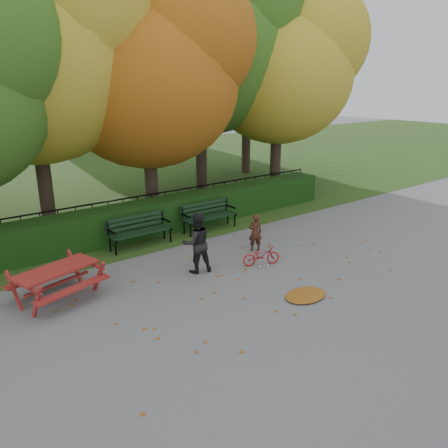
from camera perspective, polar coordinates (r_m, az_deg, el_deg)
ground at (r=10.53m, az=4.86°, el=-6.98°), size 90.00×90.00×0.00m
grass_strip at (r=22.43m, az=-20.06°, el=5.48°), size 90.00×90.00×0.00m
building_right at (r=37.92m, az=-16.03°, el=19.68°), size 9.00×6.00×12.00m
hedge at (r=13.79m, az=-7.76°, el=1.22°), size 13.00×0.90×1.00m
iron_fence at (r=14.45m, az=-9.36°, el=2.08°), size 14.00×0.04×1.02m
tree_b at (r=14.37m, az=-22.58°, el=20.57°), size 6.72×6.40×8.79m
tree_c at (r=14.90m, az=-8.55°, el=19.28°), size 6.30×6.00×8.00m
tree_d at (r=17.69m, az=-1.59°, el=22.98°), size 7.14×6.80×9.58m
tree_e at (r=18.26m, az=8.49°, el=19.82°), size 6.09×5.80×8.16m
tree_g at (r=22.41m, az=4.19°, el=20.32°), size 6.30×6.00×8.55m
bench_left at (r=12.53m, az=-11.06°, el=-0.58°), size 1.80×0.57×0.88m
bench_right at (r=13.70m, az=-2.10°, el=1.36°), size 1.80×0.57×0.88m
picnic_table at (r=9.91m, az=-21.02°, el=-6.28°), size 2.00×1.77×0.82m
leaf_pile at (r=9.77m, az=10.60°, el=-9.11°), size 1.05×0.75×0.07m
leaf_scatter at (r=10.73m, az=3.78°, el=-6.43°), size 9.00×5.70×0.01m
child at (r=11.98m, az=4.09°, el=-1.12°), size 0.45×0.38×1.05m
adult at (r=10.57m, az=-3.58°, el=-2.47°), size 0.85×0.73×1.49m
bicycle at (r=11.14m, az=4.88°, el=-4.13°), size 1.02×0.67×0.51m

